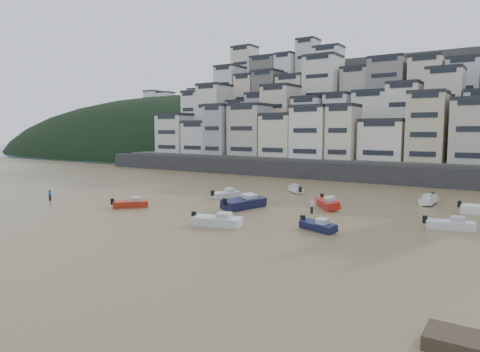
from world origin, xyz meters
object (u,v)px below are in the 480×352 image
Objects in this scene: boat_f at (226,193)px; boat_j at (131,202)px; boat_c at (244,201)px; boat_a at (217,219)px; boat_d at (450,223)px; boat_h at (296,189)px; boat_b at (318,225)px; person_pink at (312,206)px; boat_i at (429,199)px; boat_e at (328,202)px; person_blue at (50,195)px.

boat_f is 1.03× the size of boat_j.
boat_a is at bearing -149.59° from boat_c.
boat_d is (23.87, 1.75, -0.28)m from boat_c.
boat_b is at bearing 166.63° from boat_h.
person_pink is at bearing -64.02° from boat_c.
boat_d is 2.90× the size of person_pink.
boat_j is at bearing 177.67° from boat_f.
boat_i is at bearing 53.63° from person_pink.
boat_d is 31.32m from boat_f.
boat_i is at bearing 96.19° from boat_e.
person_pink is at bearing -84.04° from boat_f.
boat_d is 0.87× the size of boat_e.
boat_h is 0.93× the size of boat_j.
boat_i reaches higher than boat_h.
boat_b is 13.56m from boat_d.
boat_e is 14.65m from boat_i.
boat_a is at bearing -137.34° from boat_b.
boat_j is at bearing 109.25° from boat_h.
boat_b is 0.90× the size of boat_d.
person_pink reaches higher than boat_b.
boat_b is at bearing -21.11° from boat_e.
boat_a reaches higher than boat_f.
boat_c is 1.44× the size of boat_j.
boat_c is at bearing -15.41° from boat_j.
boat_i reaches higher than boat_f.
person_pink is at bearing 18.82° from person_blue.
boat_d is 2.90× the size of person_blue.
boat_b is at bearing -14.72° from boat_i.
boat_e is 1.15× the size of boat_f.
boat_j is 2.82× the size of person_pink.
boat_c is 28.56m from person_blue.
boat_i is 40.12m from boat_j.
boat_a is 1.07× the size of boat_i.
boat_e is at bearing 127.60° from boat_b.
boat_c is at bearing -93.64° from boat_e.
boat_h is (-3.97, 26.84, -0.16)m from boat_a.
boat_f is 0.94× the size of boat_i.
boat_e is 3.33× the size of person_blue.
person_blue is (-39.57, -3.90, 0.25)m from boat_b.
boat_a reaches higher than boat_i.
boat_h is at bearing 135.35° from boat_d.
boat_d is (11.04, 7.88, 0.07)m from boat_b.
boat_e is 4.26m from person_pink.
boat_j is (-25.68, -1.30, 0.05)m from boat_b.
person_pink is at bearing 53.05° from boat_a.
boat_b is (9.62, 4.01, -0.16)m from boat_a.
boat_f is at bearing 109.39° from boat_a.
boat_e reaches higher than boat_d.
boat_f is (-10.36, 16.23, -0.09)m from boat_a.
boat_b is 0.92× the size of boat_j.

